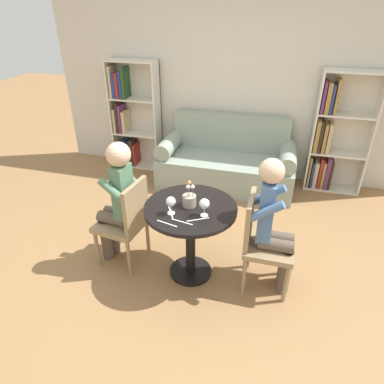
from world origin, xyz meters
TOP-DOWN VIEW (x-y plane):
  - ground_plane at (0.00, 0.00)m, footprint 16.00×16.00m
  - back_wall at (0.00, 2.30)m, footprint 5.20×0.05m
  - round_table at (0.00, 0.00)m, footprint 0.81×0.81m
  - couch at (0.00, 1.88)m, footprint 1.82×0.80m
  - bookshelf_left at (-1.51, 2.14)m, footprint 0.71×0.28m
  - bookshelf_right at (1.33, 2.14)m, footprint 0.71×0.28m
  - chair_left at (-0.63, 0.01)m, footprint 0.47×0.47m
  - chair_right at (0.63, 0.04)m, footprint 0.42×0.42m
  - person_left at (-0.71, 0.03)m, footprint 0.44×0.37m
  - person_right at (0.71, 0.04)m, footprint 0.42×0.34m
  - wine_glass_left at (-0.13, -0.14)m, footprint 0.08×0.08m
  - wine_glass_right at (0.14, -0.10)m, footprint 0.09×0.09m
  - flower_vase at (-0.01, 0.02)m, footprint 0.12×0.12m
  - knife_left_setting at (-0.01, -0.24)m, footprint 0.19×0.05m
  - fork_left_setting at (-0.11, -0.29)m, footprint 0.19×0.06m
  - knife_right_setting at (0.11, -0.17)m, footprint 0.17×0.11m
  - fork_right_setting at (-0.14, -0.13)m, footprint 0.10×0.17m

SIDE VIEW (x-z plane):
  - ground_plane at x=0.00m, z-range 0.00..0.00m
  - couch at x=0.00m, z-range -0.15..0.77m
  - chair_left at x=-0.63m, z-range 0.04..0.94m
  - chair_right at x=0.63m, z-range 0.04..0.94m
  - round_table at x=0.00m, z-range 0.19..0.94m
  - person_right at x=0.71m, z-range 0.04..1.30m
  - person_left at x=-0.71m, z-range 0.05..1.32m
  - bookshelf_right at x=1.33m, z-range -0.07..1.50m
  - bookshelf_left at x=-1.51m, z-range -0.05..1.53m
  - knife_left_setting at x=-0.01m, z-range 0.75..0.75m
  - fork_left_setting at x=-0.11m, z-range 0.75..0.75m
  - knife_right_setting at x=0.11m, z-range 0.75..0.75m
  - fork_right_setting at x=-0.14m, z-range 0.75..0.75m
  - flower_vase at x=-0.01m, z-range 0.69..0.93m
  - wine_glass_right at x=0.14m, z-range 0.78..0.94m
  - wine_glass_left at x=-0.13m, z-range 0.78..0.94m
  - back_wall at x=0.00m, z-range 0.00..2.70m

